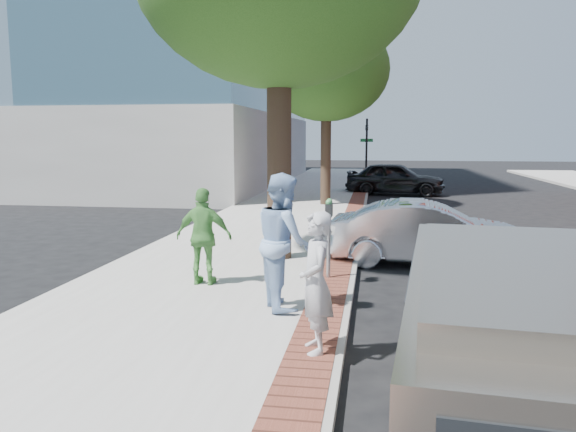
% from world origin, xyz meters
% --- Properties ---
extents(ground, '(120.00, 120.00, 0.00)m').
position_xyz_m(ground, '(0.00, 0.00, 0.00)').
color(ground, black).
rests_on(ground, ground).
extents(sidewalk, '(5.00, 60.00, 0.15)m').
position_xyz_m(sidewalk, '(-1.50, 8.00, 0.07)').
color(sidewalk, '#9E9991').
rests_on(sidewalk, ground).
extents(brick_strip, '(0.60, 60.00, 0.01)m').
position_xyz_m(brick_strip, '(0.70, 8.00, 0.15)').
color(brick_strip, brown).
rests_on(brick_strip, sidewalk).
extents(curb, '(0.10, 60.00, 0.15)m').
position_xyz_m(curb, '(1.05, 8.00, 0.07)').
color(curb, gray).
rests_on(curb, ground).
extents(office_base, '(18.20, 22.20, 4.00)m').
position_xyz_m(office_base, '(-13.00, 22.00, 2.00)').
color(office_base, gray).
rests_on(office_base, ground).
extents(signal_near, '(0.70, 0.15, 3.80)m').
position_xyz_m(signal_near, '(0.90, 22.00, 2.25)').
color(signal_near, black).
rests_on(signal_near, ground).
extents(tree_far, '(4.80, 4.80, 7.14)m').
position_xyz_m(tree_far, '(-0.50, 12.00, 5.30)').
color(tree_far, black).
rests_on(tree_far, sidewalk).
extents(parking_meter, '(0.12, 0.32, 1.47)m').
position_xyz_m(parking_meter, '(0.61, 0.26, 1.21)').
color(parking_meter, gray).
rests_on(parking_meter, sidewalk).
extents(person_gray, '(0.57, 0.72, 1.72)m').
position_xyz_m(person_gray, '(0.76, -3.40, 1.01)').
color(person_gray, '#ADADB2').
rests_on(person_gray, sidewalk).
extents(person_officer, '(1.11, 1.23, 2.06)m').
position_xyz_m(person_officer, '(0.08, -1.66, 1.18)').
color(person_officer, '#8EB0DB').
rests_on(person_officer, sidewalk).
extents(person_green, '(1.02, 0.44, 1.72)m').
position_xyz_m(person_green, '(-1.53, -0.53, 1.01)').
color(person_green, '#529845').
rests_on(person_green, sidewalk).
extents(sedan_silver, '(4.25, 1.67, 1.38)m').
position_xyz_m(sedan_silver, '(2.58, 2.32, 0.69)').
color(sedan_silver, silver).
rests_on(sedan_silver, ground).
extents(bg_car, '(4.86, 2.42, 1.59)m').
position_xyz_m(bg_car, '(2.37, 17.63, 0.80)').
color(bg_car, black).
rests_on(bg_car, ground).
extents(van, '(2.35, 5.08, 1.82)m').
position_xyz_m(van, '(2.71, -5.09, 1.00)').
color(van, gray).
rests_on(van, ground).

